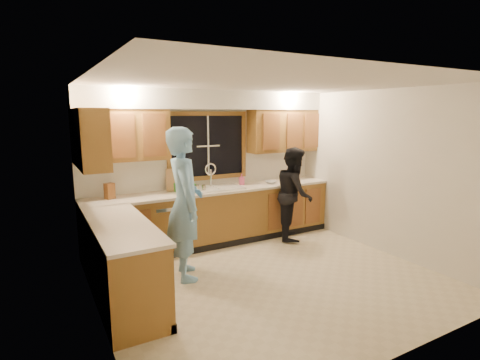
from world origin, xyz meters
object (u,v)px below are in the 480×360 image
object	(u,v)px
knife_block	(110,191)
bowl	(271,182)
stove	(134,283)
man	(185,204)
dishwasher	(167,226)
dish_crate	(185,188)
woman	(294,193)
sink	(216,192)
soap_bottle	(242,179)

from	to	relation	value
knife_block	bowl	world-z (taller)	knife_block
stove	bowl	bearing A→B (deg)	31.81
knife_block	bowl	bearing A→B (deg)	-26.24
man	knife_block	bearing A→B (deg)	46.21
dishwasher	man	world-z (taller)	man
dish_crate	man	bearing A→B (deg)	-111.03
dishwasher	stove	bearing A→B (deg)	-117.69
dishwasher	woman	size ratio (longest dim) A/B	0.52
man	knife_block	world-z (taller)	man
sink	soap_bottle	bearing A→B (deg)	10.04
woman	bowl	xyz separation A→B (m)	(-0.23, 0.38, 0.15)
sink	dishwasher	bearing A→B (deg)	-179.01
man	bowl	bearing A→B (deg)	-52.36
stove	bowl	xyz separation A→B (m)	(2.85, 1.77, 0.49)
knife_block	bowl	size ratio (longest dim) A/B	1.17
sink	bowl	distance (m)	1.05
dishwasher	dish_crate	size ratio (longest dim) A/B	2.95
stove	soap_bottle	xyz separation A→B (m)	(2.34, 1.92, 0.57)
sink	stove	world-z (taller)	sink
man	dish_crate	size ratio (longest dim) A/B	7.09
sink	knife_block	distance (m)	1.66
knife_block	man	bearing A→B (deg)	-79.12
dishwasher	woman	xyz separation A→B (m)	(2.12, -0.42, 0.38)
stove	man	size ratio (longest dim) A/B	0.46
dishwasher	dish_crate	world-z (taller)	dish_crate
man	bowl	size ratio (longest dim) A/B	10.11
dish_crate	woman	bearing A→B (deg)	-14.30
man	soap_bottle	distance (m)	1.83
stove	man	xyz separation A→B (m)	(0.88, 0.83, 0.54)
man	bowl	xyz separation A→B (m)	(1.97, 0.94, -0.04)
stove	knife_block	xyz separation A→B (m)	(0.15, 1.91, 0.58)
dishwasher	stove	distance (m)	2.04
dishwasher	soap_bottle	size ratio (longest dim) A/B	4.29
dishwasher	soap_bottle	world-z (taller)	soap_bottle
sink	stove	distance (m)	2.60
stove	knife_block	size ratio (longest dim) A/B	3.94
soap_bottle	dishwasher	bearing A→B (deg)	-175.46
man	woman	bearing A→B (deg)	-63.59
woman	soap_bottle	distance (m)	0.94
sink	soap_bottle	world-z (taller)	sink
man	woman	size ratio (longest dim) A/B	1.25
dishwasher	woman	bearing A→B (deg)	-11.28
woman	bowl	distance (m)	0.47
man	dish_crate	bearing A→B (deg)	-8.90
man	dishwasher	bearing A→B (deg)	8.01
stove	dish_crate	distance (m)	2.30
sink	dish_crate	world-z (taller)	sink
knife_block	bowl	distance (m)	2.71
man	bowl	world-z (taller)	man
dishwasher	knife_block	world-z (taller)	knife_block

